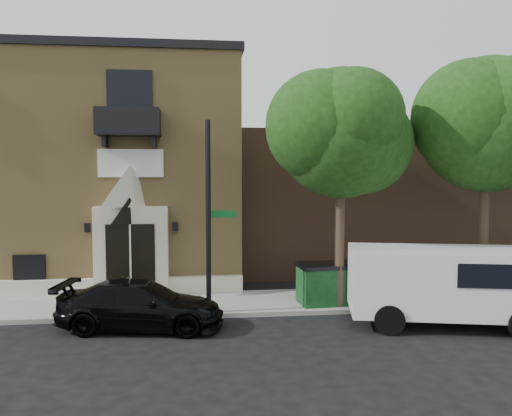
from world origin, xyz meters
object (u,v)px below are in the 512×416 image
Objects in this scene: black_sedan at (141,305)px; pedestrian_far at (439,273)px; cargo_van at (453,283)px; pedestrian_near at (369,274)px; fire_hydrant at (368,295)px; dumpster at (329,283)px; street_sign at (209,217)px.

black_sedan is 10.27m from pedestrian_far.
pedestrian_far is at bearing 84.53° from cargo_van.
pedestrian_far reaches higher than black_sedan.
pedestrian_far is (0.88, 2.69, -0.26)m from cargo_van.
pedestrian_near reaches higher than pedestrian_far.
dumpster is at bearing 159.91° from fire_hydrant.
street_sign is 5.91m from fire_hydrant.
black_sedan is at bearing -149.37° from street_sign.
black_sedan is 6.27m from dumpster.
cargo_van is 0.99× the size of street_sign.
black_sedan is 2.56× the size of pedestrian_near.
pedestrian_near is (1.45, 0.21, 0.25)m from dumpster.
black_sedan is 3.35m from street_sign.
black_sedan is at bearing -171.92° from cargo_van.
pedestrian_near is 1.07× the size of pedestrian_far.
fire_hydrant is (7.26, 1.20, -0.20)m from black_sedan.
black_sedan is 6.82× the size of fire_hydrant.
cargo_van is at bearing -86.27° from black_sedan.
cargo_van is 3.42× the size of pedestrian_far.
dumpster is at bearing 155.57° from cargo_van.
pedestrian_near is (7.49, 1.85, 0.39)m from black_sedan.
cargo_van is (9.19, -0.74, 0.59)m from black_sedan.
street_sign is 3.22× the size of pedestrian_near.
fire_hydrant is 1.33m from dumpster.
street_sign is at bearing 4.70° from pedestrian_near.
cargo_van is at bearing -45.06° from fire_hydrant.
street_sign reaches higher than dumpster.
pedestrian_near reaches higher than fire_hydrant.
pedestrian_near is (-1.70, 2.59, -0.20)m from cargo_van.
fire_hydrant is 2.96m from pedestrian_far.
black_sedan is at bearing -170.65° from fire_hydrant.
dumpster is 1.25× the size of pedestrian_far.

